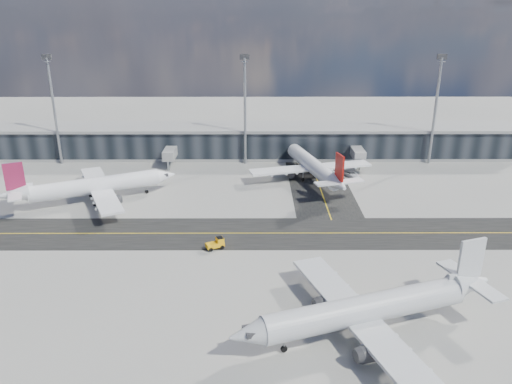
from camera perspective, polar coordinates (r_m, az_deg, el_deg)
ground at (r=91.53m, az=-1.72°, el=-5.81°), size 300.00×300.00×0.00m
taxiway_lanes at (r=101.21m, az=0.65°, el=-3.07°), size 180.00×63.00×0.03m
terminal_concourse at (r=141.62m, az=-1.17°, el=5.72°), size 152.00×19.80×8.80m
floodlight_masts at (r=132.25m, az=-1.27°, el=9.76°), size 102.50×0.70×28.90m
airliner_af at (r=114.33m, az=-18.12°, el=0.65°), size 34.95×30.14×10.89m
airliner_redtail at (r=122.86m, az=6.56°, el=2.95°), size 30.98×36.00×10.80m
airliner_near at (r=68.33m, az=12.81°, el=-12.88°), size 36.98×31.93×11.24m
baggage_tug at (r=89.29m, az=-4.53°, el=-5.87°), size 3.56×2.74×2.02m
service_van at (r=127.41m, az=10.89°, el=2.02°), size 4.64×5.89×1.49m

